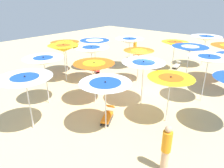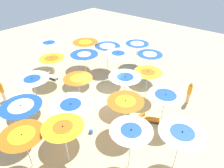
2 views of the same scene
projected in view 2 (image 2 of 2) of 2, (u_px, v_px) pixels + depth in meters
The scene contains 27 objects.
ground at pixel (99, 102), 14.51m from camera, with size 42.32×42.32×0.04m, color #D1B57F.
beach_umbrella_0 at pixel (182, 135), 8.96m from camera, with size 2.13×2.13×2.42m.
beach_umbrella_1 at pixel (165, 97), 11.68m from camera, with size 2.06×2.06×2.20m.
beach_umbrella_2 at pixel (148, 74), 13.97m from camera, with size 1.95×1.95×2.18m.
beach_umbrella_3 at pixel (150, 56), 16.00m from camera, with size 2.04×2.04×2.35m.
beach_umbrella_4 at pixel (137, 45), 18.29m from camera, with size 2.13×2.13×2.19m.
beach_umbrella_5 at pixel (131, 133), 8.89m from camera, with size 1.95×1.95×2.54m.
beach_umbrella_6 at pixel (125, 104), 11.12m from camera, with size 2.07×2.07×2.25m.
beach_umbrella_7 at pixel (125, 79), 13.08m from camera, with size 2.13×2.13×2.35m.
beach_umbrella_8 at pixel (118, 55), 15.73m from camera, with size 2.02×2.02×2.53m.
beach_umbrella_9 at pixel (107, 48), 17.45m from camera, with size 2.21×2.21×2.34m.
beach_umbrella_10 at pixel (63, 130), 9.15m from camera, with size 1.93×1.93×2.49m.
beach_umbrella_11 at pixel (71, 107), 10.67m from camera, with size 2.25×2.25×2.38m.
beach_umbrella_12 at pixel (78, 80), 13.27m from camera, with size 1.93×1.93×2.17m.
beach_umbrella_13 at pixel (84, 56), 15.75m from camera, with size 2.21×2.21×2.44m.
beach_umbrella_14 at pixel (85, 44), 17.88m from camera, with size 2.27×2.27×2.45m.
beach_umbrella_15 at pixel (23, 138), 8.97m from camera, with size 2.01×2.01×2.31m.
beach_umbrella_16 at pixel (22, 108), 10.66m from camera, with size 2.20×2.20×2.30m.
beach_umbrella_17 at pixel (33, 81), 12.84m from camera, with size 2.15×2.15×2.37m.
beach_umbrella_18 at pixel (52, 60), 15.68m from camera, with size 1.96×1.96×2.22m.
beach_umbrella_19 at pixel (49, 44), 17.74m from camera, with size 2.27×2.27×2.48m.
lounger_0 at pixel (150, 119), 12.69m from camera, with size 1.37×0.93×0.56m.
lounger_1 at pixel (44, 130), 11.88m from camera, with size 1.00×1.05×0.62m.
lounger_2 at pixel (52, 77), 17.07m from camera, with size 1.25×0.50×0.50m.
beachgoer_0 at pixel (189, 92), 13.91m from camera, with size 0.30×0.30×1.71m.
beachgoer_1 at pixel (2, 91), 14.08m from camera, with size 0.30×0.30×1.72m.
beach_ball at pixel (91, 131), 11.90m from camera, with size 0.28×0.28×0.28m, color #337FE5.
Camera 2 is at (-8.03, 8.22, 8.98)m, focal length 32.15 mm.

